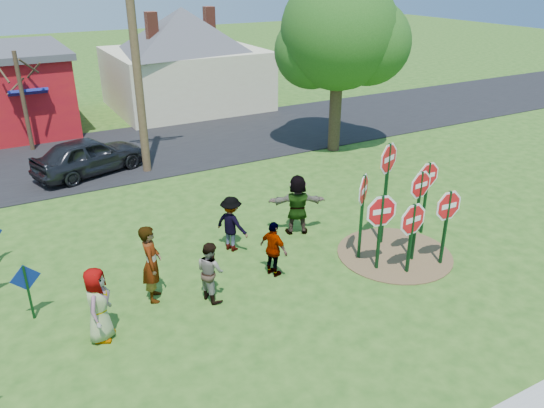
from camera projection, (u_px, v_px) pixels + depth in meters
The scene contains 22 objects.
ground at pixel (234, 279), 13.73m from camera, with size 120.00×120.00×0.00m, color #275017.
road at pixel (121, 153), 22.90m from camera, with size 120.00×7.50×0.04m, color black.
dirt_patch at pixel (394, 254), 14.91m from camera, with size 3.20×3.20×0.03m, color brown.
cream_house at pixel (184, 54), 29.31m from camera, with size 9.40×9.40×6.50m.
stop_sign_a at pixel (381, 217), 13.57m from camera, with size 1.16×0.22×2.29m.
stop_sign_b at pixel (388, 168), 14.58m from camera, with size 1.11×0.44×3.20m.
stop_sign_c at pixel (419, 196), 13.84m from camera, with size 1.01×0.12×2.74m.
stop_sign_d at pixel (428, 181), 15.43m from camera, with size 1.07×0.07×2.41m.
stop_sign_e at pixel (412, 224), 13.46m from camera, with size 1.16×0.10×2.14m.
stop_sign_f at pixel (448, 211), 13.79m from camera, with size 1.12×0.08×2.30m.
stop_sign_g at pixel (363, 198), 13.98m from camera, with size 0.92×0.69×2.62m.
blue_diamond_b at pixel (27, 286), 11.86m from camera, with size 0.66×0.10×1.41m.
person_a at pixel (98, 305), 11.22m from camera, with size 0.85×0.55×1.73m, color #3B4E7E.
person_b at pixel (152, 263), 12.55m from camera, with size 0.72×0.47×1.96m, color #21776A.
person_c at pixel (210, 271), 12.65m from camera, with size 0.74×0.58×1.52m, color brown.
person_d at pixel (231, 224), 14.86m from camera, with size 1.05×0.60×1.62m, color #323237.
person_e at pixel (274, 249), 13.62m from camera, with size 0.90×0.37×1.53m, color #452D5A.
person_f at pixel (297, 205), 15.77m from camera, with size 1.72×0.55×1.85m, color #1B5332.
suv at pixel (89, 156), 20.32m from camera, with size 1.71×4.24×1.44m, color #303036.
utility_pole at pixel (133, 30), 18.75m from camera, with size 2.46×0.52×10.12m.
leafy_tree at pixel (341, 38), 21.48m from camera, with size 5.19×4.74×7.38m.
bare_tree_east at pixel (21, 88), 22.16m from camera, with size 1.80×1.80×4.26m.
Camera 1 is at (-4.81, -10.72, 7.43)m, focal length 35.00 mm.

